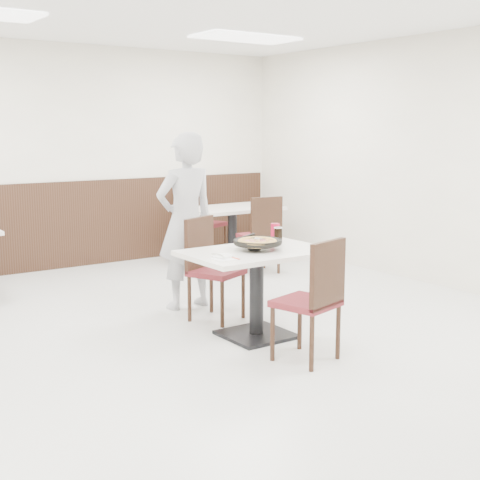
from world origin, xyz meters
TOP-DOWN VIEW (x-y plane):
  - floor at (0.00, 0.00)m, footprint 7.00×7.00m
  - wall_back at (0.00, 3.50)m, footprint 6.00×0.04m
  - wall_right at (3.00, 0.00)m, footprint 0.04×7.00m
  - wainscot_back at (0.00, 3.48)m, footprint 5.90×0.03m
  - fluo_panel_d at (1.50, 1.80)m, footprint 1.20×0.60m
  - main_table at (0.19, -0.21)m, footprint 1.29×0.95m
  - chair_near at (0.16, -0.90)m, footprint 0.51×0.51m
  - chair_far at (0.19, 0.41)m, footprint 0.55×0.55m
  - trivet at (0.18, -0.19)m, footprint 0.13×0.13m
  - pizza_pan at (0.21, -0.20)m, footprint 0.37×0.37m
  - pizza at (0.18, -0.23)m, footprint 0.36×0.36m
  - pizza_server at (0.22, -0.17)m, footprint 0.08×0.10m
  - napkin at (-0.24, -0.37)m, footprint 0.18×0.18m
  - side_plate at (-0.22, -0.31)m, footprint 0.18×0.18m
  - fork at (-0.24, -0.33)m, footprint 0.07×0.17m
  - cola_glass at (0.58, -0.01)m, footprint 0.08×0.08m
  - red_cup at (0.61, 0.08)m, footprint 0.09×0.09m
  - diner_person at (0.18, 0.95)m, footprint 0.64×0.43m
  - bg_table_right at (1.76, 2.48)m, footprint 1.23×0.85m
  - bg_chair_right_near at (1.74, 1.87)m, footprint 0.47×0.47m
  - bg_chair_right_far at (1.78, 3.13)m, footprint 0.55×0.55m

SIDE VIEW (x-z plane):
  - floor at x=0.00m, z-range 0.00..0.00m
  - main_table at x=0.19m, z-range 0.00..0.75m
  - bg_table_right at x=1.76m, z-range 0.00..0.75m
  - chair_near at x=0.16m, z-range 0.00..0.95m
  - chair_far at x=0.19m, z-range 0.00..0.95m
  - bg_chair_right_near at x=1.74m, z-range 0.00..0.95m
  - bg_chair_right_far at x=1.78m, z-range 0.00..0.95m
  - wainscot_back at x=0.00m, z-range 0.00..1.10m
  - napkin at x=-0.24m, z-range 0.75..0.75m
  - side_plate at x=-0.22m, z-range 0.75..0.77m
  - trivet at x=0.18m, z-range 0.75..0.79m
  - fork at x=-0.24m, z-range 0.77..0.77m
  - pizza_pan at x=0.21m, z-range 0.79..0.80m
  - pizza at x=0.18m, z-range 0.80..0.82m
  - cola_glass at x=0.58m, z-range 0.75..0.88m
  - red_cup at x=0.61m, z-range 0.75..0.91m
  - pizza_server at x=0.22m, z-range 0.84..0.84m
  - diner_person at x=0.18m, z-range 0.00..1.73m
  - wall_back at x=0.00m, z-range 0.00..2.80m
  - wall_right at x=3.00m, z-range 0.00..2.80m
  - fluo_panel_d at x=1.50m, z-range 2.77..2.79m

